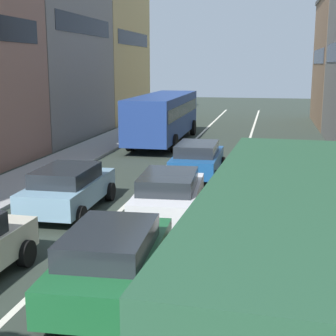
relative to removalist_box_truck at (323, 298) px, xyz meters
name	(u,v)px	position (x,y,z in m)	size (l,w,h in m)	color
sidewalk_left	(69,160)	(-10.39, 16.66, -1.90)	(2.60, 64.00, 0.14)	#9D9D9D
lane_stripe_left	(168,165)	(-5.39, 16.66, -1.97)	(0.16, 60.00, 0.01)	silver
lane_stripe_right	(240,168)	(-1.99, 16.66, -1.97)	(0.16, 60.00, 0.01)	silver
removalist_box_truck	(323,298)	(0.00, 0.00, 0.00)	(2.98, 7.80, 3.58)	#B7B29E
sedan_centre_lane_second	(112,259)	(-3.73, 3.33, -1.18)	(2.25, 4.39, 1.49)	#19592D
hatchback_centre_lane_third	(169,195)	(-3.63, 8.54, -1.18)	(2.29, 4.41, 1.49)	silver
sedan_left_lane_third	(68,188)	(-6.99, 8.73, -1.18)	(2.13, 4.34, 1.49)	#759EB7
coupe_centre_lane_fourth	(197,159)	(-3.66, 14.48, -1.18)	(2.10, 4.32, 1.49)	#194C8C
sedan_right_lane_behind_truck	(280,213)	(-0.36, 7.30, -1.18)	(2.14, 4.34, 1.49)	black
bus_mid_queue_primary	(164,114)	(-7.07, 23.38, -0.21)	(2.89, 10.53, 2.90)	navy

